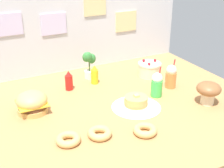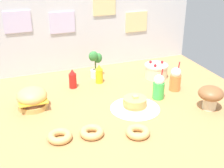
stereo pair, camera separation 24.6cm
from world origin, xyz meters
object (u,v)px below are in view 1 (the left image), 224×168
(donut_chocolate, at_px, (100,133))
(donut_pink_glaze, at_px, (68,139))
(burger, at_px, (32,103))
(cream_soda_cup, at_px, (157,85))
(pancake_stack, at_px, (136,102))
(potted_plant, at_px, (89,64))
(donut_vanilla, at_px, (145,130))
(mushroom_stool, at_px, (209,91))
(mustard_bottle, at_px, (95,75))
(ketchup_bottle, at_px, (69,81))
(layer_cake, at_px, (149,69))
(orange_float_cup, at_px, (171,76))

(donut_chocolate, bearing_deg, donut_pink_glaze, 172.89)
(burger, distance_m, cream_soda_cup, 1.01)
(donut_pink_glaze, distance_m, donut_chocolate, 0.21)
(pancake_stack, xyz_separation_m, potted_plant, (-0.10, 0.70, 0.10))
(donut_vanilla, bearing_deg, mushroom_stool, 11.72)
(mustard_bottle, relative_size, donut_chocolate, 1.08)
(ketchup_bottle, xyz_separation_m, mustard_bottle, (0.25, 0.02, 0.00))
(pancake_stack, relative_size, donut_chocolate, 1.83)
(pancake_stack, distance_m, mustard_bottle, 0.57)
(layer_cake, bearing_deg, orange_float_cup, -85.04)
(donut_vanilla, bearing_deg, layer_cake, 55.36)
(pancake_stack, xyz_separation_m, donut_chocolate, (-0.42, -0.24, -0.01))
(potted_plant, distance_m, mushroom_stool, 1.11)
(potted_plant, bearing_deg, pancake_stack, -82.17)
(orange_float_cup, relative_size, donut_chocolate, 1.61)
(cream_soda_cup, relative_size, potted_plant, 0.98)
(layer_cake, xyz_separation_m, mustard_bottle, (-0.54, 0.08, 0.01))
(cream_soda_cup, xyz_separation_m, donut_vanilla, (-0.39, -0.44, -0.08))
(donut_vanilla, bearing_deg, mustard_bottle, 87.99)
(layer_cake, bearing_deg, burger, -170.69)
(ketchup_bottle, relative_size, potted_plant, 0.66)
(layer_cake, bearing_deg, ketchup_bottle, 175.89)
(donut_pink_glaze, distance_m, mushroom_stool, 1.18)
(mushroom_stool, bearing_deg, donut_chocolate, -178.02)
(ketchup_bottle, xyz_separation_m, potted_plant, (0.26, 0.16, 0.06))
(mustard_bottle, bearing_deg, layer_cake, -8.10)
(mustard_bottle, relative_size, orange_float_cup, 0.67)
(mustard_bottle, bearing_deg, donut_pink_glaze, -124.48)
(pancake_stack, xyz_separation_m, cream_soda_cup, (0.25, 0.09, 0.06))
(mustard_bottle, bearing_deg, potted_plant, 86.77)
(pancake_stack, distance_m, donut_chocolate, 0.49)
(pancake_stack, distance_m, ketchup_bottle, 0.65)
(cream_soda_cup, bearing_deg, donut_vanilla, -131.56)
(cream_soda_cup, height_order, mushroom_stool, cream_soda_cup)
(layer_cake, distance_m, mushroom_stool, 0.70)
(orange_float_cup, height_order, mushroom_stool, orange_float_cup)
(donut_vanilla, bearing_deg, burger, 133.49)
(donut_chocolate, bearing_deg, ketchup_bottle, 85.12)
(mustard_bottle, relative_size, donut_pink_glaze, 1.08)
(pancake_stack, bearing_deg, mushroom_stool, -21.08)
(donut_pink_glaze, bearing_deg, orange_float_cup, 19.76)
(burger, xyz_separation_m, ketchup_bottle, (0.38, 0.25, 0.00))
(donut_pink_glaze, xyz_separation_m, mushroom_stool, (1.17, 0.01, 0.09))
(mustard_bottle, relative_size, donut_vanilla, 1.08)
(layer_cake, distance_m, donut_vanilla, 1.01)
(pancake_stack, height_order, mushroom_stool, mushroom_stool)
(ketchup_bottle, relative_size, orange_float_cup, 0.67)
(burger, height_order, layer_cake, burger)
(mustard_bottle, xyz_separation_m, cream_soda_cup, (0.36, -0.47, 0.02))
(ketchup_bottle, bearing_deg, mustard_bottle, 4.50)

